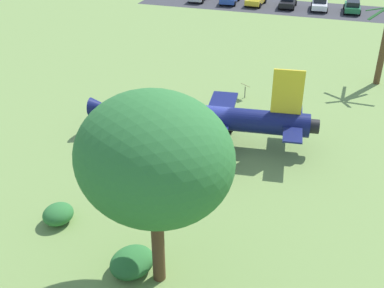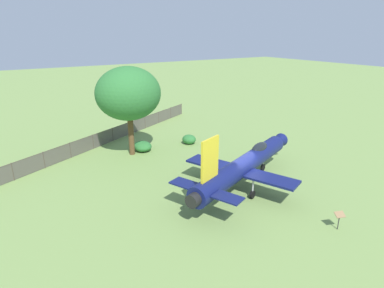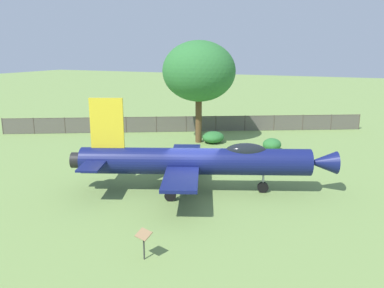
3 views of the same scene
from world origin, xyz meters
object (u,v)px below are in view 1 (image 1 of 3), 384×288
Objects in this scene: shade_tree at (154,158)px; palm_tree at (384,44)px; shrub_near_fence at (58,214)px; parked_car_black at (288,1)px; parked_car_white at (320,4)px; parked_car_green at (352,6)px; shrub_by_tree at (132,262)px; info_plaque at (245,87)px; display_jet at (201,116)px.

palm_tree is at bearing 85.88° from shade_tree.
shrub_near_fence is 0.35× the size of parked_car_black.
parked_car_white is 1.01× the size of parked_car_black.
palm_tree is 1.47× the size of parked_car_green.
shrub_near_fence is 0.75× the size of shrub_by_tree.
shrub_near_fence is 47.76m from parked_car_green.
palm_tree is at bearing 83.37° from shrub_by_tree.
info_plaque is 29.12m from parked_car_white.
shrub_near_fence is 5.13m from shrub_by_tree.
shrub_by_tree is 0.46× the size of parked_car_white.
parked_car_white reaches higher than shrub_by_tree.
display_jet is 3.11× the size of parked_car_green.
display_jet is at bearing -113.07° from palm_tree.
display_jet is 10.84m from shrub_near_fence.
info_plaque is 29.60m from parked_car_green.
display_jet reaches higher than info_plaque.
palm_tree is 23.02m from parked_car_green.
shrub_by_tree is 48.24m from parked_car_black.
parked_car_green is (-8.54, 21.22, -2.57)m from palm_tree.
parked_car_green is (-1.78, 37.10, -1.05)m from display_jet.
parked_car_white is at bearing 100.94° from shrub_by_tree.
info_plaque is at bearing -105.75° from display_jet.
shade_tree reaches higher than parked_car_green.
display_jet is at bearing 107.82° from shrub_by_tree.
shrub_by_tree is (3.61, -11.24, -1.32)m from display_jet.
palm_tree is 1.47× the size of parked_car_white.
display_jet is 8.87× the size of shrub_near_fence.
parked_car_white is at bearing 94.97° from shrub_near_fence.
shrub_near_fence is at bearing -92.07° from info_plaque.
parked_car_black is at bearing 129.76° from palm_tree.
shrub_by_tree is at bearing 168.39° from parked_car_green.
display_jet is 3.14× the size of parked_car_black.
display_jet is 3.11× the size of parked_car_white.
shade_tree is 4.10× the size of shrub_by_tree.
shade_tree is 7.35× the size of info_plaque.
info_plaque is at bearing 87.93° from shrub_near_fence.
shrub_near_fence is at bearing -107.28° from palm_tree.
shrub_near_fence is at bearing 59.99° from display_jet.
shrub_near_fence is at bearing 177.38° from shade_tree.
parked_car_black is (-9.33, 35.23, -1.04)m from display_jet.
shade_tree is at bearing -72.94° from info_plaque.
shade_tree is at bearing 0.91° from parked_car_black.
parked_car_black is (-3.76, -1.02, 0.01)m from parked_car_white.
shrub_near_fence is at bearing -14.44° from parked_car_white.
display_jet is 12.01× the size of info_plaque.
palm_tree is 5.66× the size of info_plaque.
parked_car_black is at bearing -94.25° from parked_car_white.
shrub_near_fence is 1.35× the size of info_plaque.
palm_tree reaches higher than parked_car_black.
shrub_by_tree is at bearing -96.63° from palm_tree.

